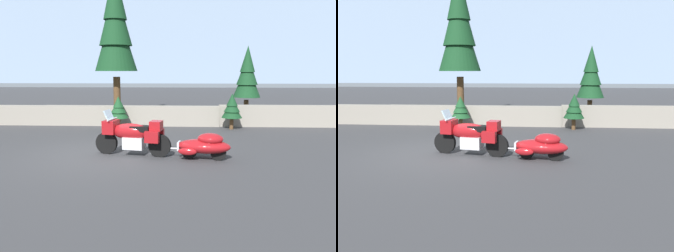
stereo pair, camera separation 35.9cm
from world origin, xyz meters
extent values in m
plane|color=#38383A|center=(0.00, 0.00, 0.00)|extent=(80.00, 80.00, 0.00)
cube|color=gray|center=(0.00, 5.40, 0.44)|extent=(8.00, 0.57, 0.89)
cube|color=gray|center=(8.00, 5.40, 0.48)|extent=(8.00, 0.45, 0.95)
cube|color=#7F93AD|center=(0.00, 95.41, 8.00)|extent=(240.00, 80.00, 16.00)
cylinder|color=black|center=(0.11, 0.12, 0.33)|extent=(0.67, 0.26, 0.66)
cylinder|color=black|center=(1.73, -0.18, 0.33)|extent=(0.67, 0.26, 0.66)
cube|color=silver|center=(0.97, -0.04, 0.38)|extent=(0.67, 0.54, 0.36)
ellipsoid|color=maroon|center=(0.87, -0.02, 0.71)|extent=(1.26, 0.65, 0.48)
cube|color=maroon|center=(0.26, 0.09, 0.83)|extent=(0.45, 0.58, 0.40)
cube|color=#9EB7C6|center=(0.21, 0.10, 1.16)|extent=(0.27, 0.47, 0.34)
cube|color=black|center=(1.17, -0.08, 0.81)|extent=(0.62, 0.46, 0.16)
cube|color=maroon|center=(1.63, -0.16, 0.91)|extent=(0.39, 0.45, 0.28)
cube|color=maroon|center=(1.53, -0.45, 0.63)|extent=(0.42, 0.23, 0.32)
cube|color=maroon|center=(1.64, 0.14, 0.63)|extent=(0.42, 0.23, 0.32)
cylinder|color=silver|center=(0.31, 0.08, 1.06)|extent=(0.17, 0.70, 0.04)
cylinder|color=silver|center=(0.16, 0.11, 0.58)|extent=(0.26, 0.12, 0.54)
cylinder|color=black|center=(2.59, -0.34, 0.22)|extent=(0.45, 0.18, 0.44)
cylinder|color=black|center=(3.40, -0.49, 0.22)|extent=(0.45, 0.18, 0.44)
ellipsoid|color=maroon|center=(2.99, -0.42, 0.38)|extent=(1.60, 0.94, 0.40)
ellipsoid|color=maroon|center=(3.17, -0.45, 0.60)|extent=(0.81, 0.68, 0.32)
cube|color=silver|center=(2.30, -0.29, 0.36)|extent=(0.12, 0.33, 0.24)
ellipsoid|color=maroon|center=(2.53, -0.66, 0.28)|extent=(0.54, 0.23, 0.20)
ellipsoid|color=maroon|center=(2.65, -0.03, 0.28)|extent=(0.54, 0.23, 0.20)
cylinder|color=silver|center=(1.91, -0.22, 0.27)|extent=(0.70, 0.18, 0.05)
cylinder|color=brown|center=(-0.98, 7.26, 1.08)|extent=(0.35, 0.35, 2.17)
cone|color=#143D1E|center=(-0.98, 7.26, 4.16)|extent=(2.11, 2.11, 3.42)
cone|color=#143D1E|center=(-0.98, 7.26, 5.19)|extent=(1.63, 1.63, 3.00)
cylinder|color=brown|center=(5.47, 6.91, 0.53)|extent=(0.23, 0.23, 1.05)
cone|color=#143D1E|center=(5.47, 6.91, 2.03)|extent=(1.31, 1.31, 1.67)
cone|color=#143D1E|center=(5.47, 6.91, 2.53)|extent=(1.02, 1.02, 1.46)
cone|color=#143D1E|center=(5.47, 6.91, 3.03)|extent=(0.72, 0.72, 1.25)
cylinder|color=brown|center=(4.46, 4.61, 0.22)|extent=(0.17, 0.17, 0.44)
cone|color=#143D1E|center=(4.46, 4.61, 0.85)|extent=(0.87, 0.87, 0.69)
cone|color=#143D1E|center=(4.46, 4.61, 1.05)|extent=(0.68, 0.68, 0.61)
cone|color=#143D1E|center=(4.46, 4.61, 1.26)|extent=(0.48, 0.48, 0.52)
cylinder|color=brown|center=(-0.40, 4.60, 0.20)|extent=(0.16, 0.16, 0.40)
cone|color=#194723|center=(-0.40, 4.60, 0.77)|extent=(0.85, 0.85, 0.63)
cone|color=#194723|center=(-0.40, 4.60, 0.96)|extent=(0.66, 0.66, 0.55)
cone|color=#194723|center=(-0.40, 4.60, 1.15)|extent=(0.47, 0.47, 0.48)
camera|label=1|loc=(2.44, -9.63, 2.48)|focal=35.82mm
camera|label=2|loc=(2.80, -9.61, 2.48)|focal=35.82mm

